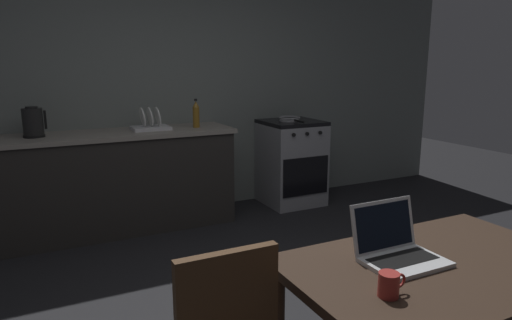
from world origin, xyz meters
The scene contains 10 objects.
back_wall centered at (0.30, 2.45, 1.42)m, with size 6.40×0.10×2.84m, color slate.
kitchen_counter centered at (-0.62, 2.10, 0.46)m, with size 2.16×0.64×0.92m.
stove_oven centered at (1.24, 2.10, 0.46)m, with size 0.60×0.62×0.92m.
dining_table centered at (0.14, -0.90, 0.66)m, with size 1.22×0.77×0.74m.
laptop centered at (0.02, -0.80, 0.79)m, with size 0.32×0.27×0.22m.
electric_kettle centered at (-1.26, 2.10, 1.04)m, with size 0.19×0.17×0.26m.
bottle centered at (0.15, 2.05, 1.05)m, with size 0.06×0.06×0.27m.
frying_pan centered at (1.20, 2.07, 0.94)m, with size 0.23×0.41×0.05m.
coffee_mug centered at (-0.22, -1.01, 0.78)m, with size 0.11×0.07×0.09m.
dish_rack centered at (-0.28, 2.10, 0.96)m, with size 0.34×0.26×0.21m.
Camera 1 is at (-1.26, -2.09, 1.53)m, focal length 31.90 mm.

